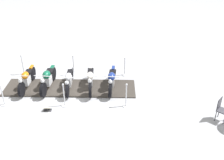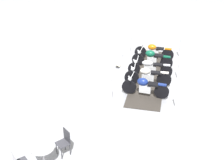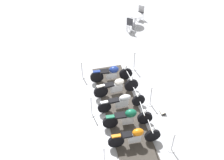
% 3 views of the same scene
% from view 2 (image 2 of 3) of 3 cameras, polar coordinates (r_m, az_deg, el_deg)
% --- Properties ---
extents(ground_plane, '(80.00, 80.00, 0.00)m').
position_cam_2_polar(ground_plane, '(16.10, 6.87, 0.71)').
color(ground_plane, '#A8AAB2').
extents(display_platform, '(6.34, 3.83, 0.05)m').
position_cam_2_polar(display_platform, '(16.09, 6.88, 0.79)').
color(display_platform, '#38332D').
rests_on(display_platform, ground_plane).
extents(motorcycle_copper, '(0.97, 2.10, 0.98)m').
position_cam_2_polar(motorcycle_copper, '(17.67, 7.57, 5.24)').
color(motorcycle_copper, black).
rests_on(motorcycle_copper, display_platform).
extents(motorcycle_forest, '(0.97, 2.12, 0.97)m').
position_cam_2_polar(motorcycle_forest, '(16.75, 7.26, 3.93)').
color(motorcycle_forest, black).
rests_on(motorcycle_forest, display_platform).
extents(motorcycle_chrome, '(1.07, 2.10, 0.92)m').
position_cam_2_polar(motorcycle_chrome, '(15.87, 6.83, 2.31)').
color(motorcycle_chrome, black).
rests_on(motorcycle_chrome, display_platform).
extents(motorcycle_cream, '(1.13, 2.06, 1.02)m').
position_cam_2_polar(motorcycle_cream, '(14.97, 6.45, 0.73)').
color(motorcycle_cream, black).
rests_on(motorcycle_cream, display_platform).
extents(motorcycle_navy, '(0.94, 2.09, 0.98)m').
position_cam_2_polar(motorcycle_navy, '(14.11, 5.96, -1.18)').
color(motorcycle_navy, black).
rests_on(motorcycle_navy, display_platform).
extents(stanchion_right_mid, '(0.35, 0.35, 1.10)m').
position_cam_2_polar(stanchion_right_mid, '(16.10, 1.99, 2.28)').
color(stanchion_right_mid, silver).
rests_on(stanchion_right_mid, ground_plane).
extents(stanchion_right_front, '(0.30, 0.30, 1.03)m').
position_cam_2_polar(stanchion_right_front, '(18.45, 3.50, 5.94)').
color(stanchion_right_front, silver).
rests_on(stanchion_right_front, ground_plane).
extents(stanchion_left_mid, '(0.35, 0.35, 1.10)m').
position_cam_2_polar(stanchion_left_mid, '(15.91, 11.96, 1.24)').
color(stanchion_left_mid, silver).
rests_on(stanchion_left_mid, ground_plane).
extents(stanchion_right_rear, '(0.31, 0.31, 1.13)m').
position_cam_2_polar(stanchion_right_rear, '(13.82, -0.02, -2.38)').
color(stanchion_right_rear, silver).
rests_on(stanchion_right_rear, ground_plane).
extents(stanchion_left_front, '(0.34, 0.34, 1.09)m').
position_cam_2_polar(stanchion_left_front, '(18.29, 12.23, 5.05)').
color(stanchion_left_front, silver).
rests_on(stanchion_left_front, ground_plane).
extents(stanchion_left_rear, '(0.31, 0.31, 1.01)m').
position_cam_2_polar(stanchion_left_rear, '(13.62, 11.60, -3.84)').
color(stanchion_left_rear, silver).
rests_on(stanchion_left_rear, ground_plane).
extents(info_placard, '(0.39, 0.34, 0.20)m').
position_cam_2_polar(info_placard, '(16.88, 1.14, 2.59)').
color(info_placard, '#333338').
rests_on(info_placard, ground_plane).
extents(cafe_table, '(0.82, 0.82, 0.74)m').
position_cam_2_polar(cafe_table, '(10.79, -12.53, -12.56)').
color(cafe_table, '#B7B7BC').
rests_on(cafe_table, ground_plane).
extents(cafe_chair_across_table, '(0.50, 0.50, 0.97)m').
position_cam_2_polar(cafe_chair_across_table, '(11.06, -8.69, -10.93)').
color(cafe_chair_across_table, '#2D2D33').
rests_on(cafe_chair_across_table, ground_plane).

